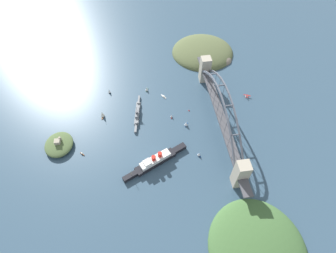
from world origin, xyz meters
The scene contains 17 objects.
ground_plane centered at (0.00, 0.00, 0.00)m, with size 1400.00×1400.00×0.00m, color #334C60.
harbor_arch_bridge centered at (0.00, 0.00, 26.17)m, with size 266.40×16.41×68.24m.
headland_west_shore centered at (-188.25, -0.17, 0.00)m, with size 122.84×115.03×29.32m.
headland_east_shore centered at (175.36, -17.01, 0.00)m, with size 114.58×119.50×30.32m.
ocean_liner centered at (-55.70, 105.31, 5.98)m, with size 50.46×95.42×19.93m.
naval_cruiser centered at (36.91, 123.95, 3.18)m, with size 75.33×15.51×17.75m.
fort_island_mid_harbor centered at (-6.83, 242.62, 4.93)m, with size 45.70×41.20×15.83m.
seaplane_taxiing_near_bridge centered at (48.80, -63.49, 1.96)m, with size 8.09×11.49×4.90m.
small_boat_0 centered at (93.24, 167.91, 4.06)m, with size 7.68×4.88×8.76m.
small_boat_1 centered at (69.58, 76.70, 0.81)m, with size 10.69×7.99×2.29m.
small_boat_2 centered at (88.71, 103.72, 3.70)m, with size 8.16×6.47×7.88m.
small_boat_3 centered at (41.34, 179.15, 5.55)m, with size 10.81×7.20×12.10m.
small_boat_4 centered at (-25.61, 209.26, 0.91)m, with size 6.58×6.73×2.54m.
small_boat_5 centered at (-52.56, 42.15, 3.38)m, with size 7.11×5.68×7.10m.
small_boat_6 centered at (4.03, 50.17, 4.37)m, with size 8.73×7.04×9.40m.
small_boat_7 centered at (23.60, 70.25, 3.00)m, with size 6.06×4.11×6.25m.
channel_marker_buoy centered at (32.91, 39.78, 1.12)m, with size 2.20×2.20×2.75m.
Camera 1 is at (-245.83, 115.77, 338.61)m, focal length 28.97 mm.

